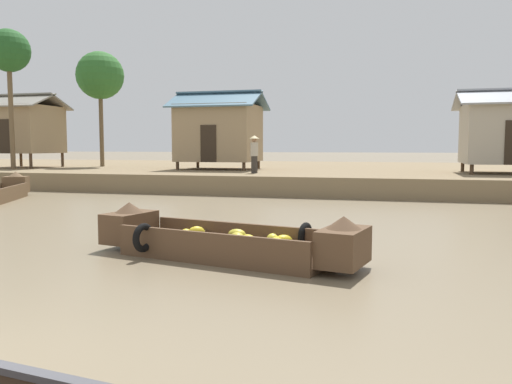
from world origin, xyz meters
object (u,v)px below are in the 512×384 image
at_px(stilt_house_mid_left, 219,132).
at_px(stilt_house_mid_right, 507,132).
at_px(palm_tree_mid, 100,76).
at_px(vendor_person, 254,152).
at_px(palm_tree_far, 9,53).
at_px(stilt_house_left, 24,128).
at_px(banana_boat, 226,241).

relative_size(stilt_house_mid_left, stilt_house_mid_right, 1.07).
bearing_deg(palm_tree_mid, vendor_person, -24.72).
bearing_deg(stilt_house_mid_left, palm_tree_mid, 168.50).
bearing_deg(palm_tree_far, stilt_house_left, 115.90).
distance_m(stilt_house_left, stilt_house_mid_right, 24.62).
distance_m(banana_boat, stilt_house_left, 23.44).
bearing_deg(vendor_person, stilt_house_left, 169.76).
distance_m(banana_boat, vendor_person, 13.78).
height_order(stilt_house_mid_right, vendor_person, stilt_house_mid_right).
relative_size(stilt_house_mid_left, palm_tree_far, 0.65).
bearing_deg(banana_boat, palm_tree_mid, 126.85).
xyz_separation_m(banana_boat, stilt_house_mid_left, (-5.87, 16.63, 2.39)).
distance_m(stilt_house_mid_left, palm_tree_mid, 8.61).
distance_m(stilt_house_left, palm_tree_far, 4.48).
relative_size(stilt_house_mid_right, palm_tree_mid, 0.64).
xyz_separation_m(stilt_house_mid_left, palm_tree_mid, (-7.79, 1.58, 3.31)).
height_order(banana_boat, stilt_house_left, stilt_house_left).
bearing_deg(palm_tree_far, banana_boat, -40.47).
relative_size(banana_boat, stilt_house_mid_right, 1.21).
bearing_deg(banana_boat, stilt_house_mid_left, 109.44).
height_order(stilt_house_mid_left, palm_tree_far, palm_tree_far).
height_order(stilt_house_mid_left, vendor_person, stilt_house_mid_left).
distance_m(stilt_house_left, vendor_person, 14.22).
relative_size(stilt_house_mid_right, vendor_person, 2.56).
bearing_deg(stilt_house_left, stilt_house_mid_left, 3.89).
bearing_deg(stilt_house_mid_left, stilt_house_mid_right, -2.89).
bearing_deg(palm_tree_far, vendor_person, -1.03).
height_order(banana_boat, stilt_house_mid_left, stilt_house_mid_left).
xyz_separation_m(banana_boat, vendor_person, (-3.10, 13.36, 1.41)).
height_order(stilt_house_left, stilt_house_mid_right, stilt_house_left).
distance_m(stilt_house_left, palm_tree_mid, 5.12).
distance_m(banana_boat, palm_tree_far, 21.88).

